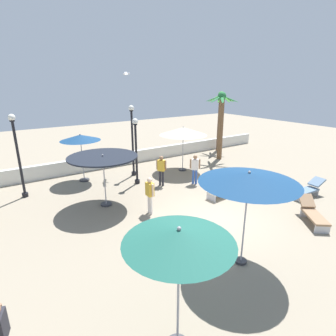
{
  "coord_description": "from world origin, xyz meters",
  "views": [
    {
      "loc": [
        -6.74,
        -6.98,
        5.34
      ],
      "look_at": [
        0.0,
        3.18,
        1.4
      ],
      "focal_mm": 28.74,
      "sensor_mm": 36.0,
      "label": 1
    }
  ],
  "objects_px": {
    "palm_tree_2": "(220,115)",
    "guest_2": "(0,332)",
    "patio_umbrella_4": "(103,159)",
    "patio_umbrella_3": "(80,138)",
    "lamp_post_1": "(18,153)",
    "guest_1": "(195,167)",
    "lounge_chair_0": "(224,188)",
    "patio_umbrella_1": "(179,239)",
    "lamp_post_2": "(136,148)",
    "patio_umbrella_0": "(183,131)",
    "lounge_chair_2": "(313,212)",
    "guest_3": "(161,168)",
    "palm_tree_1": "(221,119)",
    "lounge_chair_1": "(308,189)",
    "seagull_0": "(126,74)",
    "guest_0": "(150,192)",
    "lamp_post_0": "(132,138)",
    "patio_umbrella_2": "(249,178)"
  },
  "relations": [
    {
      "from": "lamp_post_2",
      "to": "guest_1",
      "type": "xyz_separation_m",
      "value": [
        2.57,
        -1.8,
        -1.0
      ]
    },
    {
      "from": "lounge_chair_0",
      "to": "palm_tree_2",
      "type": "bearing_deg",
      "value": 48.05
    },
    {
      "from": "palm_tree_2",
      "to": "guest_2",
      "type": "height_order",
      "value": "palm_tree_2"
    },
    {
      "from": "lamp_post_1",
      "to": "patio_umbrella_4",
      "type": "bearing_deg",
      "value": -46.1
    },
    {
      "from": "palm_tree_1",
      "to": "lounge_chair_2",
      "type": "relative_size",
      "value": 2.57
    },
    {
      "from": "patio_umbrella_4",
      "to": "lamp_post_2",
      "type": "bearing_deg",
      "value": 34.42
    },
    {
      "from": "lamp_post_2",
      "to": "guest_2",
      "type": "relative_size",
      "value": 2.3
    },
    {
      "from": "lounge_chair_2",
      "to": "patio_umbrella_4",
      "type": "bearing_deg",
      "value": 136.39
    },
    {
      "from": "patio_umbrella_1",
      "to": "patio_umbrella_4",
      "type": "height_order",
      "value": "patio_umbrella_1"
    },
    {
      "from": "lounge_chair_1",
      "to": "lamp_post_0",
      "type": "bearing_deg",
      "value": 126.74
    },
    {
      "from": "patio_umbrella_3",
      "to": "guest_0",
      "type": "relative_size",
      "value": 1.67
    },
    {
      "from": "palm_tree_1",
      "to": "lamp_post_2",
      "type": "distance_m",
      "value": 7.3
    },
    {
      "from": "patio_umbrella_3",
      "to": "palm_tree_1",
      "type": "xyz_separation_m",
      "value": [
        9.46,
        -0.91,
        0.48
      ]
    },
    {
      "from": "lamp_post_2",
      "to": "lamp_post_1",
      "type": "bearing_deg",
      "value": 165.58
    },
    {
      "from": "patio_umbrella_4",
      "to": "palm_tree_2",
      "type": "relative_size",
      "value": 0.65
    },
    {
      "from": "palm_tree_2",
      "to": "lamp_post_0",
      "type": "height_order",
      "value": "palm_tree_2"
    },
    {
      "from": "lamp_post_1",
      "to": "lamp_post_2",
      "type": "distance_m",
      "value": 5.55
    },
    {
      "from": "lounge_chair_1",
      "to": "seagull_0",
      "type": "relative_size",
      "value": 1.58
    },
    {
      "from": "patio_umbrella_0",
      "to": "lamp_post_2",
      "type": "distance_m",
      "value": 3.49
    },
    {
      "from": "lamp_post_2",
      "to": "lounge_chair_0",
      "type": "bearing_deg",
      "value": -54.9
    },
    {
      "from": "palm_tree_2",
      "to": "guest_2",
      "type": "bearing_deg",
      "value": -145.97
    },
    {
      "from": "lamp_post_2",
      "to": "seagull_0",
      "type": "relative_size",
      "value": 3.0
    },
    {
      "from": "patio_umbrella_0",
      "to": "lounge_chair_2",
      "type": "relative_size",
      "value": 1.59
    },
    {
      "from": "palm_tree_1",
      "to": "guest_3",
      "type": "bearing_deg",
      "value": -161.2
    },
    {
      "from": "lamp_post_1",
      "to": "guest_0",
      "type": "distance_m",
      "value": 6.53
    },
    {
      "from": "patio_umbrella_2",
      "to": "guest_0",
      "type": "bearing_deg",
      "value": 99.17
    },
    {
      "from": "palm_tree_2",
      "to": "lamp_post_2",
      "type": "xyz_separation_m",
      "value": [
        -8.86,
        -2.96,
        -0.91
      ]
    },
    {
      "from": "palm_tree_1",
      "to": "seagull_0",
      "type": "xyz_separation_m",
      "value": [
        -6.42,
        1.28,
        2.86
      ]
    },
    {
      "from": "lamp_post_1",
      "to": "guest_0",
      "type": "height_order",
      "value": "lamp_post_1"
    },
    {
      "from": "lamp_post_1",
      "to": "guest_1",
      "type": "xyz_separation_m",
      "value": [
        7.95,
        -3.18,
        -1.21
      ]
    },
    {
      "from": "patio_umbrella_4",
      "to": "patio_umbrella_3",
      "type": "bearing_deg",
      "value": 87.87
    },
    {
      "from": "lamp_post_0",
      "to": "lamp_post_2",
      "type": "bearing_deg",
      "value": -109.09
    },
    {
      "from": "patio_umbrella_1",
      "to": "guest_3",
      "type": "relative_size",
      "value": 1.75
    },
    {
      "from": "patio_umbrella_3",
      "to": "guest_3",
      "type": "bearing_deg",
      "value": -43.11
    },
    {
      "from": "lamp_post_0",
      "to": "guest_0",
      "type": "bearing_deg",
      "value": -108.83
    },
    {
      "from": "patio_umbrella_4",
      "to": "palm_tree_1",
      "type": "height_order",
      "value": "palm_tree_1"
    },
    {
      "from": "lounge_chair_0",
      "to": "guest_0",
      "type": "height_order",
      "value": "guest_0"
    },
    {
      "from": "palm_tree_1",
      "to": "guest_3",
      "type": "relative_size",
      "value": 2.85
    },
    {
      "from": "patio_umbrella_0",
      "to": "lounge_chair_0",
      "type": "distance_m",
      "value": 4.85
    },
    {
      "from": "lounge_chair_0",
      "to": "patio_umbrella_3",
      "type": "bearing_deg",
      "value": 130.47
    },
    {
      "from": "patio_umbrella_2",
      "to": "patio_umbrella_4",
      "type": "relative_size",
      "value": 1.0
    },
    {
      "from": "lamp_post_1",
      "to": "guest_1",
      "type": "distance_m",
      "value": 8.65
    },
    {
      "from": "patio_umbrella_1",
      "to": "guest_2",
      "type": "distance_m",
      "value": 3.75
    },
    {
      "from": "guest_0",
      "to": "guest_1",
      "type": "distance_m",
      "value": 4.1
    },
    {
      "from": "patio_umbrella_3",
      "to": "seagull_0",
      "type": "distance_m",
      "value": 4.53
    },
    {
      "from": "guest_2",
      "to": "lamp_post_1",
      "type": "bearing_deg",
      "value": 81.4
    },
    {
      "from": "lamp_post_1",
      "to": "palm_tree_1",
      "type": "bearing_deg",
      "value": -1.26
    },
    {
      "from": "lamp_post_2",
      "to": "guest_1",
      "type": "distance_m",
      "value": 3.29
    },
    {
      "from": "guest_0",
      "to": "patio_umbrella_3",
      "type": "bearing_deg",
      "value": 101.65
    },
    {
      "from": "lamp_post_1",
      "to": "seagull_0",
      "type": "relative_size",
      "value": 3.36
    }
  ]
}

